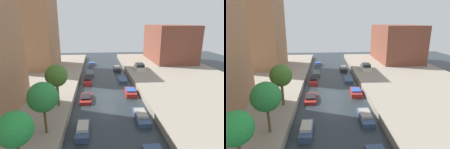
{
  "view_description": "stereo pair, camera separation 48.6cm",
  "coord_description": "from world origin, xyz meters",
  "views": [
    {
      "loc": [
        -1.58,
        -27.29,
        11.23
      ],
      "look_at": [
        1.42,
        8.59,
        0.9
      ],
      "focal_mm": 29.67,
      "sensor_mm": 36.0,
      "label": 1
    },
    {
      "loc": [
        -1.09,
        -27.33,
        11.23
      ],
      "look_at": [
        1.42,
        8.59,
        0.9
      ],
      "focal_mm": 29.67,
      "sensor_mm": 36.0,
      "label": 2
    }
  ],
  "objects": [
    {
      "name": "moored_boat_left_2",
      "position": [
        -3.31,
        -1.73,
        0.3
      ],
      "size": [
        1.63,
        3.74,
        0.72
      ],
      "color": "maroon",
      "rests_on": "ground_plane"
    },
    {
      "name": "street_tree_1",
      "position": [
        -6.53,
        -11.31,
        4.64
      ],
      "size": [
        2.79,
        2.79,
        5.05
      ],
      "color": "brown",
      "rests_on": "quay_left"
    },
    {
      "name": "quay_right",
      "position": [
        15.0,
        0.0,
        0.5
      ],
      "size": [
        20.0,
        64.0,
        1.0
      ],
      "primitive_type": "cube",
      "color": "gray",
      "rests_on": "ground_plane"
    },
    {
      "name": "moored_boat_left_1",
      "position": [
        -3.18,
        -10.21,
        0.43
      ],
      "size": [
        1.38,
        3.66,
        1.0
      ],
      "color": "#33476B",
      "rests_on": "ground_plane"
    },
    {
      "name": "ground_plane",
      "position": [
        0.0,
        0.0,
        0.0
      ],
      "size": [
        84.0,
        84.0,
        0.0
      ],
      "primitive_type": "plane",
      "color": "#232B30"
    },
    {
      "name": "quay_left",
      "position": [
        -15.0,
        0.0,
        0.5
      ],
      "size": [
        20.0,
        64.0,
        1.0
      ],
      "primitive_type": "cube",
      "color": "gray",
      "rests_on": "ground_plane"
    },
    {
      "name": "apartment_tower_far",
      "position": [
        -16.0,
        16.35,
        10.65
      ],
      "size": [
        10.0,
        10.81,
        19.3
      ],
      "primitive_type": "cube",
      "color": "#9E704C",
      "rests_on": "quay_left"
    },
    {
      "name": "moored_boat_right_2",
      "position": [
        3.52,
        -7.86,
        0.37
      ],
      "size": [
        1.49,
        4.17,
        0.86
      ],
      "color": "#33476B",
      "rests_on": "ground_plane"
    },
    {
      "name": "moored_boat_left_3",
      "position": [
        -3.44,
        6.37,
        0.44
      ],
      "size": [
        1.8,
        4.36,
        1.02
      ],
      "color": "maroon",
      "rests_on": "ground_plane"
    },
    {
      "name": "moored_boat_right_3",
      "position": [
        3.68,
        -0.06,
        0.41
      ],
      "size": [
        1.82,
        3.55,
        0.93
      ],
      "color": "maroon",
      "rests_on": "ground_plane"
    },
    {
      "name": "street_tree_0",
      "position": [
        -6.53,
        -17.19,
        5.05
      ],
      "size": [
        2.18,
        2.18,
        5.17
      ],
      "color": "brown",
      "rests_on": "quay_left"
    },
    {
      "name": "moored_boat_left_5",
      "position": [
        -3.05,
        21.02,
        0.34
      ],
      "size": [
        1.79,
        3.31,
        0.81
      ],
      "color": "#4C5156",
      "rests_on": "ground_plane"
    },
    {
      "name": "street_tree_2",
      "position": [
        -6.53,
        -5.26,
        4.86
      ],
      "size": [
        2.73,
        2.73,
        5.26
      ],
      "color": "brown",
      "rests_on": "quay_left"
    },
    {
      "name": "moored_boat_left_4",
      "position": [
        -3.14,
        12.36,
        0.29
      ],
      "size": [
        1.83,
        4.22,
        0.58
      ],
      "color": "#4C5156",
      "rests_on": "ground_plane"
    },
    {
      "name": "moored_boat_right_5",
      "position": [
        3.18,
        15.39,
        0.39
      ],
      "size": [
        1.68,
        4.14,
        0.88
      ],
      "color": "#232328",
      "rests_on": "ground_plane"
    },
    {
      "name": "low_block_right",
      "position": [
        18.0,
        21.68,
        5.67
      ],
      "size": [
        10.0,
        15.45,
        9.34
      ],
      "primitive_type": "cube",
      "color": "brown",
      "rests_on": "quay_right"
    },
    {
      "name": "parked_car",
      "position": [
        7.77,
        11.63,
        1.59
      ],
      "size": [
        2.03,
        4.62,
        1.41
      ],
      "color": "beige",
      "rests_on": "quay_right"
    },
    {
      "name": "moored_boat_right_4",
      "position": [
        3.38,
        7.29,
        0.24
      ],
      "size": [
        1.92,
        3.99,
        0.47
      ],
      "color": "#33476B",
      "rests_on": "ground_plane"
    }
  ]
}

